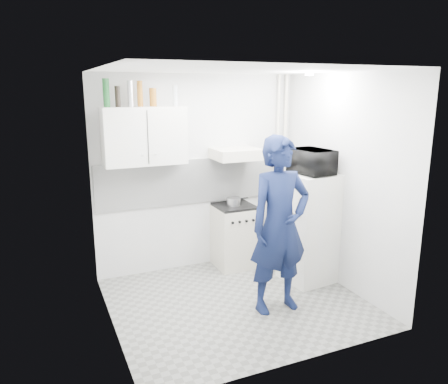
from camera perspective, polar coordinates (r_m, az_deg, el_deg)
name	(u,v)px	position (r m, az deg, el deg)	size (l,w,h in m)	color
floor	(237,302)	(5.22, 1.69, -14.16)	(2.80, 2.80, 0.00)	#52534D
ceiling	(239,70)	(4.63, 1.92, 15.69)	(2.80, 2.80, 0.00)	white
wall_back	(198,173)	(5.89, -3.43, 2.47)	(2.80, 2.80, 0.00)	silver
wall_left	(107,207)	(4.36, -15.06, -1.87)	(2.60, 2.60, 0.00)	silver
wall_right	(342,182)	(5.49, 15.11, 1.23)	(2.60, 2.60, 0.00)	silver
person	(280,225)	(4.76, 7.28, -4.35)	(0.71, 0.47, 1.95)	#0E1637
stove	(234,237)	(6.05, 1.35, -5.83)	(0.53, 0.53, 0.84)	beige
fridge	(309,228)	(5.63, 11.02, -4.61)	(0.58, 0.58, 1.39)	silver
stove_top	(234,206)	(5.92, 1.37, -1.85)	(0.50, 0.50, 0.03)	black
saucepan	(233,201)	(5.89, 1.24, -1.25)	(0.19, 0.19, 0.10)	silver
microwave	(312,162)	(5.44, 11.42, 3.92)	(0.37, 0.55, 0.30)	black
bottle_a	(106,93)	(5.32, -15.14, 12.39)	(0.08, 0.08, 0.32)	#144C1E
bottle_b	(118,97)	(5.34, -13.73, 12.02)	(0.06, 0.06, 0.24)	black
bottle_c	(130,94)	(5.37, -12.12, 12.43)	(0.07, 0.07, 0.30)	silver
bottle_d	(140,94)	(5.39, -10.93, 12.49)	(0.07, 0.07, 0.30)	brown
canister_a	(153,97)	(5.43, -9.26, 12.12)	(0.09, 0.09, 0.22)	brown
bottle_e	(175,96)	(5.50, -6.40, 12.38)	(0.06, 0.06, 0.25)	#B2B7BC
upper_cabinet	(144,136)	(5.43, -10.37, 7.21)	(1.00, 0.35, 0.70)	silver
range_hood	(236,154)	(5.79, 1.60, 5.00)	(0.60, 0.50, 0.14)	beige
backsplash	(198,181)	(5.89, -3.36, 1.49)	(2.74, 0.03, 0.60)	white
pipe_a	(284,167)	(6.38, 7.86, 3.21)	(0.05, 0.05, 2.60)	beige
pipe_b	(277,168)	(6.32, 6.93, 3.14)	(0.04, 0.04, 2.60)	beige
ceiling_spot_fixture	(309,74)	(5.30, 11.08, 14.84)	(0.10, 0.10, 0.02)	white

